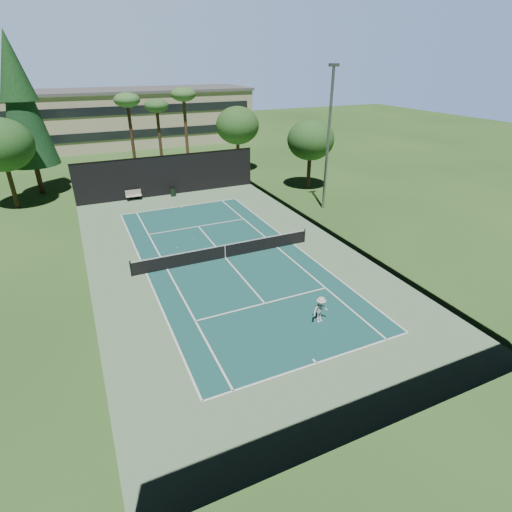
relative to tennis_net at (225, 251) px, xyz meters
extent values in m
plane|color=#2E5821|center=(0.00, 0.00, -0.56)|extent=(160.00, 160.00, 0.00)
cube|color=#62875E|center=(0.00, 0.00, -0.55)|extent=(18.00, 32.00, 0.01)
cube|color=#184F4B|center=(0.00, 0.00, -0.55)|extent=(10.97, 23.77, 0.01)
cube|color=white|center=(0.00, -11.88, -0.54)|extent=(10.97, 0.10, 0.01)
cube|color=white|center=(0.00, 11.88, -0.54)|extent=(10.97, 0.10, 0.01)
cube|color=white|center=(0.00, -6.40, -0.54)|extent=(8.23, 0.10, 0.01)
cube|color=white|center=(0.00, 6.40, -0.54)|extent=(8.23, 0.10, 0.01)
cube|color=white|center=(-5.49, 0.00, -0.54)|extent=(0.10, 23.77, 0.01)
cube|color=white|center=(5.49, 0.00, -0.54)|extent=(0.10, 23.77, 0.01)
cube|color=white|center=(-4.12, 0.00, -0.54)|extent=(0.10, 23.77, 0.01)
cube|color=white|center=(4.12, 0.00, -0.54)|extent=(0.10, 23.77, 0.01)
cube|color=white|center=(0.00, 0.00, -0.54)|extent=(0.10, 12.80, 0.01)
cube|color=white|center=(0.00, -11.73, -0.54)|extent=(0.10, 0.30, 0.01)
cube|color=white|center=(0.00, 11.73, -0.54)|extent=(0.10, 0.30, 0.01)
cylinder|color=black|center=(-6.40, 0.00, -0.01)|extent=(0.10, 0.10, 1.10)
cylinder|color=black|center=(6.40, 0.00, -0.01)|extent=(0.10, 0.10, 1.10)
cube|color=black|center=(0.00, 0.00, -0.06)|extent=(12.80, 0.02, 0.92)
cube|color=white|center=(0.00, 0.00, 0.43)|extent=(12.80, 0.04, 0.07)
cube|color=white|center=(0.00, 0.00, -0.06)|extent=(0.05, 0.03, 0.92)
cube|color=black|center=(0.00, 16.00, 1.44)|extent=(18.00, 0.04, 4.00)
cube|color=black|center=(0.00, -16.00, 1.44)|extent=(18.00, 0.04, 4.00)
cube|color=black|center=(9.00, 0.00, 1.44)|extent=(0.04, 32.00, 4.00)
cube|color=black|center=(-9.00, 0.00, 1.44)|extent=(0.04, 32.00, 4.00)
cube|color=black|center=(0.00, 16.00, 3.44)|extent=(18.00, 0.06, 0.06)
imported|color=silver|center=(1.92, -9.15, 0.19)|extent=(1.04, 0.70, 1.50)
sphere|color=#CED731|center=(-4.11, -9.42, -0.52)|extent=(0.08, 0.08, 0.08)
sphere|color=#E1F036|center=(-2.63, 3.04, -0.52)|extent=(0.07, 0.07, 0.07)
sphere|color=gold|center=(-1.12, 3.94, -0.53)|extent=(0.06, 0.06, 0.06)
sphere|color=#BBDA31|center=(-5.39, 3.35, -0.52)|extent=(0.07, 0.07, 0.07)
cube|color=beige|center=(-3.70, 15.61, -0.11)|extent=(1.50, 0.45, 0.05)
cube|color=#B9B199|center=(-3.70, 15.81, 0.19)|extent=(1.50, 0.06, 0.55)
cube|color=black|center=(-4.30, 15.61, -0.35)|extent=(0.06, 0.40, 0.42)
cube|color=black|center=(-3.10, 15.61, -0.35)|extent=(0.06, 0.40, 0.42)
cylinder|color=black|center=(0.12, 15.36, -0.11)|extent=(0.52, 0.52, 0.90)
cylinder|color=black|center=(0.12, 15.36, 0.36)|extent=(0.56, 0.56, 0.05)
cylinder|color=#492E1F|center=(-12.00, 22.00, 1.24)|extent=(0.50, 0.50, 3.60)
cone|color=#153A1C|center=(-12.00, 22.00, 8.44)|extent=(4.80, 4.80, 12.00)
cone|color=#163D1A|center=(-12.00, 22.00, 11.44)|extent=(3.30, 3.30, 6.00)
cylinder|color=#402A1B|center=(-2.00, 24.00, 3.72)|extent=(0.36, 0.36, 8.55)
ellipsoid|color=#396E31|center=(-2.00, 24.00, 7.99)|extent=(2.80, 2.80, 1.54)
cylinder|color=#452D1D|center=(1.50, 26.00, 3.27)|extent=(0.36, 0.36, 7.65)
ellipsoid|color=#2F5C29|center=(1.50, 26.00, 7.09)|extent=(2.80, 2.80, 1.54)
cylinder|color=#4E3521|center=(4.00, 23.00, 3.94)|extent=(0.36, 0.36, 9.00)
ellipsoid|color=#3B692F|center=(4.00, 23.00, 8.44)|extent=(2.80, 2.80, 1.54)
cylinder|color=#4E3721|center=(10.00, 22.00, 1.20)|extent=(0.40, 0.40, 3.52)
ellipsoid|color=#295420|center=(10.00, 22.00, 4.88)|extent=(5.12, 5.12, 4.35)
cylinder|color=#3E2A1A|center=(14.00, 12.00, 1.09)|extent=(0.40, 0.40, 3.30)
ellipsoid|color=#275621|center=(14.00, 12.00, 4.54)|extent=(4.80, 4.80, 4.08)
cylinder|color=#45331D|center=(-14.00, 18.00, 1.31)|extent=(0.40, 0.40, 3.74)
ellipsoid|color=#255621|center=(-14.00, 18.00, 5.22)|extent=(5.44, 5.44, 4.62)
cube|color=#C3B697|center=(0.00, 46.00, 3.44)|extent=(40.00, 12.00, 8.00)
cube|color=#59595B|center=(0.00, 46.00, 7.54)|extent=(40.50, 12.50, 0.40)
cube|color=black|center=(0.00, 39.95, 1.84)|extent=(38.00, 0.15, 1.20)
cube|color=black|center=(0.00, 39.95, 5.24)|extent=(38.00, 0.15, 1.20)
cylinder|color=gray|center=(12.00, 6.00, 5.44)|extent=(0.24, 0.24, 12.00)
cube|color=gray|center=(12.00, 6.00, 11.54)|extent=(0.90, 0.25, 0.25)
camera|label=1|loc=(-8.44, -23.66, 12.03)|focal=28.00mm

